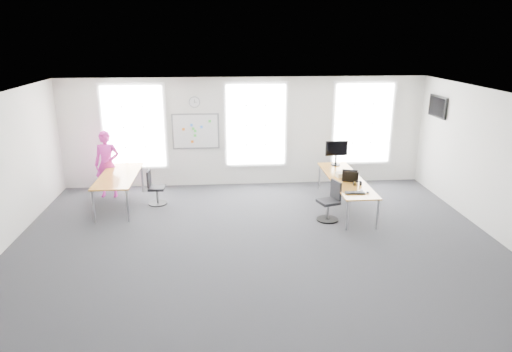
{
  "coord_description": "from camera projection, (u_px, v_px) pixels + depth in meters",
  "views": [
    {
      "loc": [
        -0.68,
        -8.37,
        4.11
      ],
      "look_at": [
        0.08,
        1.2,
        1.1
      ],
      "focal_mm": 32.0,
      "sensor_mm": 36.0,
      "label": 1
    }
  ],
  "objects": [
    {
      "name": "chair_right",
      "position": [
        330.0,
        203.0,
        10.4
      ],
      "size": [
        0.53,
        0.53,
        0.93
      ],
      "rotation": [
        0.0,
        0.0,
        -1.25
      ],
      "color": "black",
      "rests_on": "ground"
    },
    {
      "name": "desk_right",
      "position": [
        346.0,
        180.0,
        11.14
      ],
      "size": [
        0.79,
        2.96,
        0.72
      ],
      "color": "#B28330",
      "rests_on": "ground"
    },
    {
      "name": "monitor",
      "position": [
        336.0,
        151.0,
        12.13
      ],
      "size": [
        0.6,
        0.25,
        0.67
      ],
      "rotation": [
        0.0,
        0.0,
        0.07
      ],
      "color": "black",
      "rests_on": "desk_right"
    },
    {
      "name": "whiteboard",
      "position": [
        196.0,
        131.0,
        12.45
      ],
      "size": [
        1.2,
        0.03,
        0.9
      ],
      "primitive_type": "cube",
      "color": "white",
      "rests_on": "wall_back"
    },
    {
      "name": "ceiling",
      "position": [
        257.0,
        97.0,
        8.34
      ],
      "size": [
        10.0,
        10.0,
        0.0
      ],
      "primitive_type": "plane",
      "rotation": [
        3.14,
        0.0,
        0.0
      ],
      "color": "white",
      "rests_on": "ground"
    },
    {
      "name": "desk_left",
      "position": [
        119.0,
        178.0,
        11.16
      ],
      "size": [
        0.88,
        2.19,
        0.8
      ],
      "color": "#B28330",
      "rests_on": "ground"
    },
    {
      "name": "wall_clock",
      "position": [
        194.0,
        102.0,
        12.21
      ],
      "size": [
        0.3,
        0.04,
        0.3
      ],
      "primitive_type": "cylinder",
      "rotation": [
        1.57,
        0.0,
        0.0
      ],
      "color": "gray",
      "rests_on": "wall_back"
    },
    {
      "name": "person",
      "position": [
        107.0,
        164.0,
        11.78
      ],
      "size": [
        0.65,
        0.43,
        1.74
      ],
      "primitive_type": "imported",
      "rotation": [
        0.0,
        0.0,
        -0.03
      ],
      "color": "#C52899",
      "rests_on": "ground"
    },
    {
      "name": "keyboard",
      "position": [
        355.0,
        193.0,
        10.09
      ],
      "size": [
        0.46,
        0.23,
        0.02
      ],
      "primitive_type": "cube",
      "rotation": [
        0.0,
        0.0,
        -0.17
      ],
      "color": "black",
      "rests_on": "desk_right"
    },
    {
      "name": "tv",
      "position": [
        438.0,
        107.0,
        11.78
      ],
      "size": [
        0.06,
        0.9,
        0.55
      ],
      "primitive_type": "cube",
      "color": "black",
      "rests_on": "wall_right"
    },
    {
      "name": "window_left",
      "position": [
        134.0,
        127.0,
        12.28
      ],
      "size": [
        1.6,
        0.06,
        2.2
      ],
      "primitive_type": "cube",
      "color": "white",
      "rests_on": "wall_back"
    },
    {
      "name": "window_right",
      "position": [
        363.0,
        123.0,
        12.76
      ],
      "size": [
        1.6,
        0.06,
        2.2
      ],
      "primitive_type": "cube",
      "color": "white",
      "rests_on": "wall_back"
    },
    {
      "name": "chair_left",
      "position": [
        155.0,
        189.0,
        11.38
      ],
      "size": [
        0.47,
        0.47,
        0.88
      ],
      "rotation": [
        0.0,
        0.0,
        1.53
      ],
      "color": "black",
      "rests_on": "ground"
    },
    {
      "name": "window_mid",
      "position": [
        256.0,
        125.0,
        12.53
      ],
      "size": [
        1.6,
        0.06,
        2.2
      ],
      "primitive_type": "cube",
      "color": "white",
      "rests_on": "wall_back"
    },
    {
      "name": "wall_front",
      "position": [
        286.0,
        283.0,
        4.98
      ],
      "size": [
        10.0,
        0.0,
        10.0
      ],
      "primitive_type": "plane",
      "rotation": [
        -1.57,
        0.0,
        0.0
      ],
      "color": "white",
      "rests_on": "ground"
    },
    {
      "name": "mouse",
      "position": [
        368.0,
        192.0,
        10.1
      ],
      "size": [
        0.09,
        0.12,
        0.04
      ],
      "primitive_type": "ellipsoid",
      "rotation": [
        0.0,
        0.0,
        -0.3
      ],
      "color": "black",
      "rests_on": "desk_right"
    },
    {
      "name": "floor",
      "position": [
        257.0,
        245.0,
        9.24
      ],
      "size": [
        10.0,
        10.0,
        0.0
      ],
      "primitive_type": "plane",
      "color": "#27272C",
      "rests_on": "ground"
    },
    {
      "name": "wall_back",
      "position": [
        245.0,
        132.0,
        12.59
      ],
      "size": [
        10.0,
        0.0,
        10.0
      ],
      "primitive_type": "plane",
      "rotation": [
        1.57,
        0.0,
        0.0
      ],
      "color": "white",
      "rests_on": "ground"
    },
    {
      "name": "headphones",
      "position": [
        357.0,
        183.0,
        10.61
      ],
      "size": [
        0.19,
        0.1,
        0.11
      ],
      "rotation": [
        0.0,
        0.0,
        -0.09
      ],
      "color": "black",
      "rests_on": "desk_right"
    },
    {
      "name": "laptop_sleeve",
      "position": [
        350.0,
        176.0,
        10.81
      ],
      "size": [
        0.37,
        0.3,
        0.29
      ],
      "rotation": [
        0.0,
        0.0,
        -0.34
      ],
      "color": "black",
      "rests_on": "desk_right"
    },
    {
      "name": "wall_right",
      "position": [
        504.0,
        169.0,
        9.17
      ],
      "size": [
        0.0,
        10.0,
        10.0
      ],
      "primitive_type": "plane",
      "rotation": [
        1.57,
        0.0,
        -1.57
      ],
      "color": "white",
      "rests_on": "ground"
    },
    {
      "name": "paper_stack",
      "position": [
        342.0,
        175.0,
        11.26
      ],
      "size": [
        0.33,
        0.27,
        0.1
      ],
      "primitive_type": "cube",
      "rotation": [
        0.0,
        0.0,
        0.16
      ],
      "color": "beige",
      "rests_on": "desk_right"
    },
    {
      "name": "lens_cap",
      "position": [
        361.0,
        190.0,
        10.3
      ],
      "size": [
        0.08,
        0.08,
        0.01
      ],
      "primitive_type": "cylinder",
      "rotation": [
        0.0,
        0.0,
        -0.18
      ],
      "color": "black",
      "rests_on": "desk_right"
    }
  ]
}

